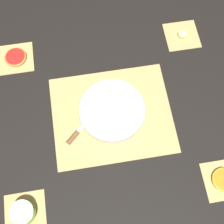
% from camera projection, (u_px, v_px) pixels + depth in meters
% --- Properties ---
extents(ground_plane, '(6.00, 6.00, 0.00)m').
position_uv_depth(ground_plane, '(112.00, 115.00, 1.17)').
color(ground_plane, black).
extents(bamboo_mat_center, '(0.44, 0.37, 0.01)m').
position_uv_depth(bamboo_mat_center, '(112.00, 115.00, 1.17)').
color(bamboo_mat_center, tan).
rests_on(bamboo_mat_center, ground_plane).
extents(coaster_mat_near_left, '(0.14, 0.14, 0.01)m').
position_uv_depth(coaster_mat_near_left, '(25.00, 213.00, 1.04)').
color(coaster_mat_near_left, tan).
rests_on(coaster_mat_near_left, ground_plane).
extents(coaster_mat_near_right, '(0.14, 0.14, 0.01)m').
position_uv_depth(coaster_mat_near_right, '(223.00, 180.00, 1.08)').
color(coaster_mat_near_right, tan).
rests_on(coaster_mat_near_right, ground_plane).
extents(coaster_mat_far_left, '(0.14, 0.14, 0.01)m').
position_uv_depth(coaster_mat_far_left, '(16.00, 58.00, 1.26)').
color(coaster_mat_far_left, tan).
rests_on(coaster_mat_far_left, ground_plane).
extents(coaster_mat_far_right, '(0.14, 0.14, 0.01)m').
position_uv_depth(coaster_mat_far_right, '(182.00, 35.00, 1.30)').
color(coaster_mat_far_right, tan).
rests_on(coaster_mat_far_right, ground_plane).
extents(fruit_salad_bowl, '(0.24, 0.24, 0.07)m').
position_uv_depth(fruit_salad_bowl, '(112.00, 111.00, 1.14)').
color(fruit_salad_bowl, silver).
rests_on(fruit_salad_bowl, bamboo_mat_center).
extents(paring_knife, '(0.11, 0.11, 0.02)m').
position_uv_depth(paring_knife, '(74.00, 136.00, 1.13)').
color(paring_knife, silver).
rests_on(paring_knife, bamboo_mat_center).
extents(apple_half, '(0.09, 0.09, 0.05)m').
position_uv_depth(apple_half, '(23.00, 212.00, 1.02)').
color(apple_half, '#7FAD38').
rests_on(apple_half, coaster_mat_near_left).
extents(orange_slice_whole, '(0.09, 0.09, 0.01)m').
position_uv_depth(orange_slice_whole, '(224.00, 179.00, 1.08)').
color(orange_slice_whole, orange).
rests_on(orange_slice_whole, coaster_mat_near_right).
extents(banana_coin_single, '(0.04, 0.04, 0.01)m').
position_uv_depth(banana_coin_single, '(182.00, 34.00, 1.29)').
color(banana_coin_single, '#F4EABC').
rests_on(banana_coin_single, coaster_mat_far_right).
extents(grapefruit_slice, '(0.09, 0.09, 0.01)m').
position_uv_depth(grapefruit_slice, '(16.00, 57.00, 1.25)').
color(grapefruit_slice, '#B2231E').
rests_on(grapefruit_slice, coaster_mat_far_left).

